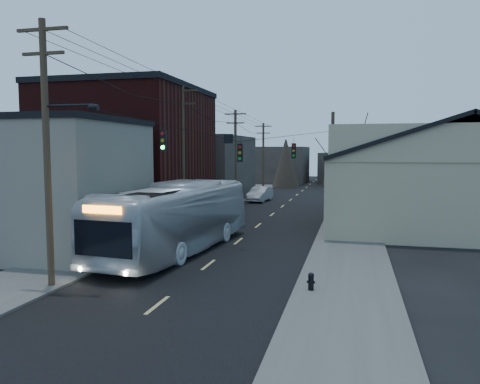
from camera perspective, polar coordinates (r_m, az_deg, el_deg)
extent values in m
plane|color=black|center=(15.63, -13.09, -15.63)|extent=(160.00, 160.00, 0.00)
cube|color=black|center=(43.87, 4.82, -2.05)|extent=(9.00, 110.00, 0.02)
cube|color=#474744|center=(45.32, -3.33, -1.75)|extent=(4.00, 110.00, 0.12)
cube|color=#474744|center=(43.36, 13.34, -2.19)|extent=(4.00, 110.00, 0.12)
cube|color=#6D675B|center=(27.10, -21.72, 0.54)|extent=(8.00, 8.00, 7.00)
cube|color=black|center=(36.99, -13.16, 4.24)|extent=(10.00, 12.00, 10.00)
cube|color=#332E29|center=(51.65, -4.59, 2.92)|extent=(9.00, 14.00, 7.00)
cube|color=#9B9171|center=(38.65, 23.05, 0.29)|extent=(16.00, 20.00, 5.00)
cube|color=black|center=(38.09, 17.27, 6.12)|extent=(8.16, 20.60, 2.86)
cube|color=#332E29|center=(79.08, 4.45, 3.34)|extent=(10.00, 12.00, 6.00)
cube|color=#332E29|center=(83.07, 13.91, 2.94)|extent=(12.00, 14.00, 5.00)
cone|color=black|center=(33.07, 13.35, 1.71)|extent=(0.40, 0.40, 7.20)
cylinder|color=#382B1E|center=(19.82, -22.48, 4.01)|extent=(0.28, 0.28, 10.50)
cube|color=#382B1E|center=(20.34, -22.97, 17.80)|extent=(2.20, 0.12, 0.12)
cylinder|color=#382B1E|center=(33.14, -6.97, 4.24)|extent=(0.28, 0.28, 10.00)
cube|color=#382B1E|center=(33.39, -7.06, 12.16)|extent=(2.20, 0.12, 0.12)
cylinder|color=#382B1E|center=(47.48, -0.57, 4.25)|extent=(0.28, 0.28, 9.50)
cube|color=#382B1E|center=(47.61, -0.57, 9.49)|extent=(2.20, 0.12, 0.12)
cylinder|color=#382B1E|center=(62.13, 2.85, 4.23)|extent=(0.28, 0.28, 9.00)
cube|color=#382B1E|center=(62.20, 2.87, 8.01)|extent=(2.20, 0.12, 0.12)
cylinder|color=#382B1E|center=(38.07, 11.16, 3.17)|extent=(0.28, 0.28, 8.50)
cube|color=black|center=(22.28, -9.30, 6.22)|extent=(0.28, 0.20, 1.00)
cube|color=black|center=(25.74, 0.02, 4.81)|extent=(0.28, 0.20, 1.00)
cube|color=black|center=(31.25, 6.58, 5.02)|extent=(0.28, 0.20, 1.00)
imported|color=#B7BDC4|center=(25.35, -7.66, -3.14)|extent=(4.40, 13.68, 3.74)
imported|color=#A8ABB0|center=(49.97, 2.45, -0.26)|extent=(2.12, 4.91, 1.57)
cylinder|color=black|center=(18.56, 8.65, -10.91)|extent=(0.22, 0.22, 0.54)
sphere|color=black|center=(18.48, 8.66, -10.02)|extent=(0.24, 0.24, 0.24)
cylinder|color=black|center=(18.55, 8.65, -10.78)|extent=(0.32, 0.13, 0.11)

